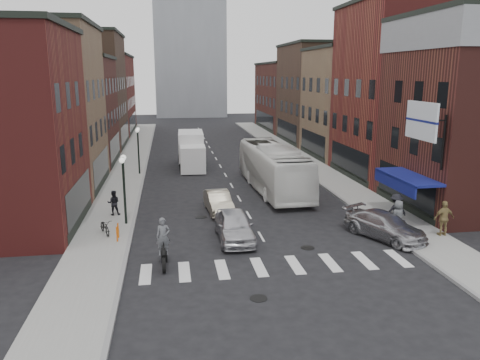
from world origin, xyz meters
The scene contains 30 objects.
ground centered at (0.00, 0.00, 0.00)m, with size 160.00×160.00×0.00m, color black.
sidewalk_left centered at (-8.50, 22.00, 0.07)m, with size 3.00×74.00×0.15m, color gray.
sidewalk_right centered at (8.50, 22.00, 0.07)m, with size 3.00×74.00×0.15m, color gray.
curb_left centered at (-7.00, 22.00, 0.00)m, with size 0.20×74.00×0.16m, color gray.
curb_right centered at (7.00, 22.00, 0.00)m, with size 0.20×74.00×0.16m, color gray.
crosswalk_stripes centered at (0.00, -3.00, 0.00)m, with size 12.00×2.20×0.01m, color silver.
bldg_left_mid_a centered at (-14.99, 14.00, 6.15)m, with size 10.30×10.20×12.30m.
bldg_left_mid_b centered at (-14.99, 24.00, 5.15)m, with size 10.30×10.20×10.30m.
bldg_left_far_a centered at (-14.99, 35.00, 6.65)m, with size 10.30×12.20×13.30m.
bldg_left_far_b centered at (-14.99, 49.00, 5.65)m, with size 10.30×16.20×11.30m.
bldg_right_mid_a centered at (15.00, 14.00, 7.15)m, with size 10.30×10.20×14.30m.
bldg_right_mid_b centered at (14.99, 24.00, 5.65)m, with size 10.30×10.20×11.30m.
bldg_right_far_a centered at (14.99, 35.00, 6.15)m, with size 10.30×12.20×12.30m.
bldg_right_far_b centered at (14.99, 49.00, 5.15)m, with size 10.30×16.20×10.30m.
awning_blue centered at (8.93, 2.50, 2.63)m, with size 1.80×5.00×0.78m.
billboard_sign centered at (8.59, 0.50, 6.13)m, with size 1.52×3.00×3.70m.
streetlamp_near centered at (-7.40, 4.00, 2.91)m, with size 0.32×1.22×4.11m.
streetlamp_far centered at (-7.40, 18.00, 2.91)m, with size 0.32×1.22×4.11m.
bike_rack centered at (-7.60, 1.30, 0.55)m, with size 0.08×0.68×0.80m.
box_truck centered at (-2.73, 20.76, 1.60)m, with size 2.44×7.52×3.25m.
motorcycle_rider centered at (-5.19, -2.23, 1.09)m, with size 0.65×2.28×2.33m.
transit_bus centered at (2.90, 11.04, 1.71)m, with size 2.88×12.29×3.42m, color white.
sedan_left_near centered at (-1.51, 0.76, 0.78)m, with size 1.84×4.56×1.56m, color silver.
sedan_left_far centered at (-1.79, 6.00, 0.66)m, with size 1.41×4.04×1.33m, color #B5AB93.
curb_car centered at (6.50, -0.23, 0.69)m, with size 1.94×4.77×1.39m, color #ADACB1.
parked_bicycle centered at (-8.37, 2.34, 0.55)m, with size 0.54×1.54×0.81m, color black.
ped_left_solo centered at (-8.26, 5.83, 0.92)m, with size 0.75×0.43×1.54m, color black.
ped_right_a centered at (7.72, 1.02, 1.12)m, with size 1.25×0.62×1.94m, color black.
ped_right_b centered at (9.60, -0.69, 1.11)m, with size 1.12×0.56×1.91m, color olive.
ped_right_c centered at (7.46, 0.24, 1.04)m, with size 0.87×0.57×1.78m, color #515458.
Camera 1 is at (-4.79, -22.60, 8.66)m, focal length 35.00 mm.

